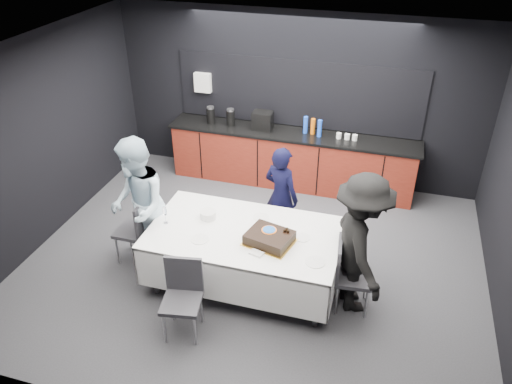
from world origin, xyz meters
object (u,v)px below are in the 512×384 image
at_px(champagne_flute, 165,212).
at_px(person_right, 360,245).
at_px(chair_near, 183,292).
at_px(person_center, 281,196).
at_px(cake_assembly, 269,238).
at_px(party_table, 245,241).
at_px(plate_stack, 208,215).
at_px(chair_left, 137,227).
at_px(chair_right, 347,271).
at_px(person_left, 138,206).

distance_m(champagne_flute, person_right, 2.37).
xyz_separation_m(chair_near, person_right, (1.80, 0.93, 0.35)).
bearing_deg(person_center, cake_assembly, 120.32).
xyz_separation_m(party_table, plate_stack, (-0.53, 0.16, 0.19)).
relative_size(chair_left, chair_right, 1.00).
bearing_deg(chair_left, chair_right, -2.31).
relative_size(chair_left, chair_near, 1.00).
xyz_separation_m(cake_assembly, person_left, (-1.74, 0.11, 0.06)).
relative_size(chair_left, person_left, 0.51).
relative_size(chair_near, person_center, 0.63).
bearing_deg(chair_near, party_table, 65.78).
height_order(chair_left, chair_near, same).
height_order(cake_assembly, person_right, person_right).
height_order(chair_right, chair_near, same).
relative_size(cake_assembly, person_left, 0.35).
height_order(plate_stack, person_right, person_right).
bearing_deg(party_table, chair_left, 178.55).
bearing_deg(plate_stack, chair_near, -84.54).
height_order(party_table, person_right, person_right).
bearing_deg(person_right, chair_right, 98.85).
relative_size(person_left, person_right, 1.02).
distance_m(party_table, plate_stack, 0.58).
height_order(champagne_flute, person_left, person_left).
height_order(party_table, plate_stack, plate_stack).
bearing_deg(plate_stack, party_table, -16.58).
distance_m(cake_assembly, champagne_flute, 1.34).
distance_m(plate_stack, person_left, 0.89).
height_order(cake_assembly, chair_left, cake_assembly).
distance_m(plate_stack, person_right, 1.91).
distance_m(champagne_flute, chair_left, 0.65).
bearing_deg(champagne_flute, person_right, 2.00).
bearing_deg(person_left, cake_assembly, 55.03).
distance_m(party_table, chair_right, 1.28).
xyz_separation_m(person_center, person_left, (-1.61, -1.01, 0.18)).
bearing_deg(chair_left, person_right, -0.92).
bearing_deg(plate_stack, chair_left, -172.95).
xyz_separation_m(person_left, person_right, (2.78, 0.00, -0.02)).
height_order(chair_left, person_center, person_center).
bearing_deg(person_left, champagne_flute, 47.62).
relative_size(champagne_flute, chair_right, 0.24).
relative_size(champagne_flute, chair_near, 0.24).
xyz_separation_m(cake_assembly, chair_left, (-1.83, 0.16, -0.31)).
bearing_deg(chair_near, chair_left, 137.54).
bearing_deg(chair_right, person_right, 31.39).
distance_m(chair_near, person_right, 2.05).
bearing_deg(person_center, plate_stack, 72.24).
height_order(plate_stack, chair_right, chair_right).
relative_size(plate_stack, champagne_flute, 0.90).
distance_m(plate_stack, champagne_flute, 0.54).
bearing_deg(plate_stack, person_center, 48.60).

